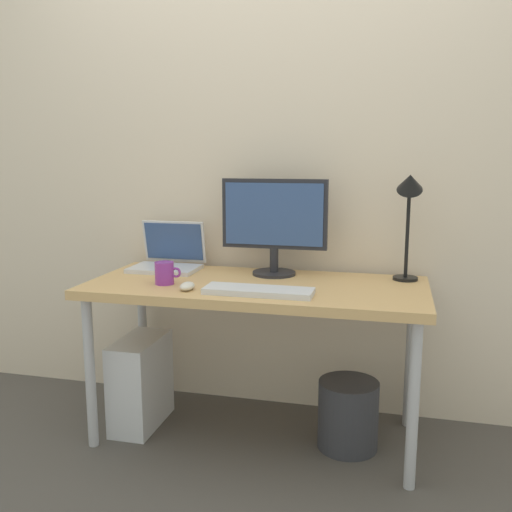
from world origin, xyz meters
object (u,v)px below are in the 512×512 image
(desk, at_px, (256,297))
(monitor, at_px, (274,221))
(laptop, at_px, (169,257))
(desk_lamp, at_px, (409,200))
(wastebasket, at_px, (348,415))
(keyboard, at_px, (259,291))
(coffee_mug, at_px, (165,273))
(computer_tower, at_px, (141,382))
(mouse, at_px, (187,286))

(desk, relative_size, monitor, 2.99)
(laptop, xyz_separation_m, desk_lamp, (1.12, -0.02, 0.30))
(monitor, relative_size, wastebasket, 1.63)
(keyboard, height_order, wastebasket, keyboard)
(laptop, relative_size, wastebasket, 1.07)
(desk, xyz_separation_m, keyboard, (0.06, -0.18, 0.07))
(desk, height_order, laptop, laptop)
(desk, xyz_separation_m, wastebasket, (0.41, -0.01, -0.50))
(coffee_mug, distance_m, computer_tower, 0.58)
(desk_lamp, relative_size, mouse, 5.54)
(desk, bearing_deg, laptop, 157.14)
(laptop, distance_m, wastebasket, 1.12)
(keyboard, bearing_deg, wastebasket, 25.94)
(keyboard, bearing_deg, mouse, -178.09)
(monitor, distance_m, keyboard, 0.44)
(desk, height_order, wastebasket, desk)
(coffee_mug, bearing_deg, monitor, 35.99)
(mouse, xyz_separation_m, computer_tower, (-0.31, 0.17, -0.52))
(monitor, xyz_separation_m, computer_tower, (-0.59, -0.22, -0.75))
(wastebasket, bearing_deg, keyboard, -154.06)
(desk_lamp, relative_size, computer_tower, 1.19)
(laptop, relative_size, desk_lamp, 0.64)
(keyboard, relative_size, mouse, 4.89)
(mouse, bearing_deg, computer_tower, 151.49)
(keyboard, bearing_deg, desk, 106.92)
(coffee_mug, bearing_deg, mouse, -31.54)
(laptop, xyz_separation_m, computer_tower, (-0.06, -0.23, -0.56))
(laptop, distance_m, desk_lamp, 1.16)
(desk_lamp, distance_m, keyboard, 0.77)
(laptop, distance_m, keyboard, 0.67)
(laptop, bearing_deg, computer_tower, -104.41)
(desk_lamp, xyz_separation_m, coffee_mug, (-1.01, -0.30, -0.31))
(coffee_mug, height_order, computer_tower, coffee_mug)
(laptop, bearing_deg, mouse, -58.35)
(keyboard, distance_m, mouse, 0.30)
(wastebasket, bearing_deg, laptop, 166.57)
(computer_tower, distance_m, wastebasket, 0.97)
(desk, xyz_separation_m, laptop, (-0.49, 0.21, 0.12))
(mouse, height_order, wastebasket, mouse)
(monitor, xyz_separation_m, coffee_mug, (-0.42, -0.30, -0.20))
(computer_tower, bearing_deg, mouse, -28.51)
(desk, distance_m, monitor, 0.37)
(keyboard, bearing_deg, laptop, 144.49)
(desk, relative_size, mouse, 16.24)
(coffee_mug, bearing_deg, computer_tower, 153.94)
(desk, bearing_deg, computer_tower, -177.25)
(desk, distance_m, coffee_mug, 0.41)
(monitor, xyz_separation_m, keyboard, (0.02, -0.37, -0.24))
(mouse, bearing_deg, laptop, 121.65)
(monitor, height_order, computer_tower, monitor)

